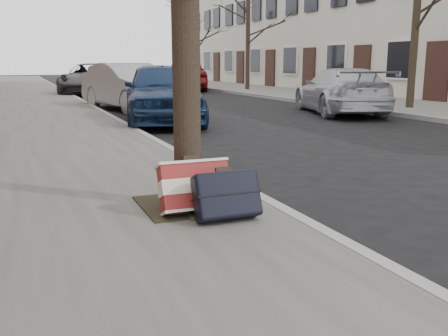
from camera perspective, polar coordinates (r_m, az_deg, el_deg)
name	(u,v)px	position (r m, az deg, el deg)	size (l,w,h in m)	color
near_sidewalk	(6,104)	(18.04, -23.66, 6.71)	(5.00, 70.00, 0.12)	slate
far_sidewalk	(306,95)	(21.22, 9.41, 8.18)	(4.00, 70.00, 0.12)	gray
house_far	(398,14)	(25.27, 19.24, 16.32)	(6.70, 40.00, 7.20)	beige
dirt_patch	(188,204)	(4.59, -4.12, -4.11)	(0.85, 0.85, 0.01)	black
suitcase_red	(195,187)	(4.29, -3.35, -2.17)	(0.60, 0.17, 0.43)	maroon
suitcase_navy	(226,195)	(4.09, 0.29, -3.08)	(0.55, 0.18, 0.39)	black
car_near_front	(162,92)	(11.89, -7.05, 8.62)	(1.70, 4.24, 1.44)	#16294C
car_near_mid	(130,87)	(15.30, -10.71, 9.13)	(1.47, 4.22, 1.39)	#9B9EA3
car_near_back	(91,79)	(23.21, -14.94, 9.80)	(2.27, 4.93, 1.37)	#3B3B3F
car_far_front	(340,91)	(14.31, 13.15, 8.56)	(1.75, 4.31, 1.25)	#B3B6BC
car_far_back	(185,75)	(25.68, -4.49, 10.56)	(1.87, 4.64, 1.58)	maroon
tree_far_a	(416,22)	(15.59, 21.08, 15.33)	(0.22, 0.22, 4.80)	black
tree_far_b	(248,42)	(24.88, 2.74, 14.17)	(0.21, 0.21, 4.49)	black
tree_far_c	(198,46)	(31.50, -2.98, 13.72)	(0.23, 0.23, 4.51)	black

